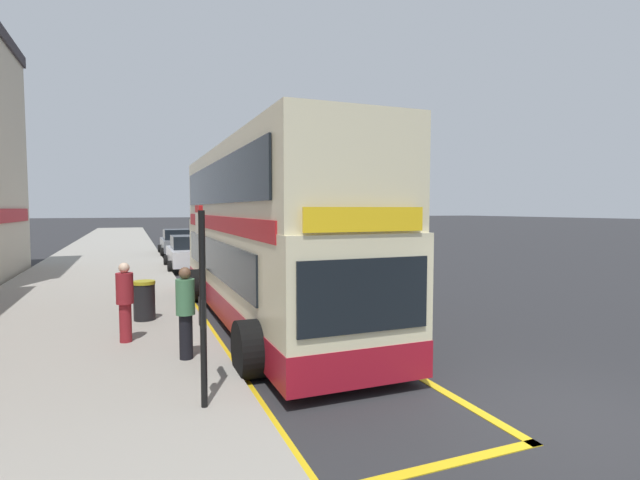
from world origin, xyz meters
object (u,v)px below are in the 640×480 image
pedestrian_further_back (186,309)px  litter_bin (144,300)px  bus_stop_sign (202,289)px  parked_car_black_across (212,227)px  parked_car_white_behind (229,231)px  pedestrian_waiting_near_sign (125,299)px  double_decker_bus (263,240)px  parked_car_white_kerbside (189,253)px  parked_car_grey_ahead (177,242)px

pedestrian_further_back → litter_bin: pedestrian_further_back is taller
bus_stop_sign → parked_car_black_across: (7.64, 47.57, -0.97)m
parked_car_white_behind → pedestrian_waiting_near_sign: 34.58m
double_decker_bus → litter_bin: bearing=171.1°
parked_car_black_across → pedestrian_further_back: bearing=-99.5°
parked_car_white_behind → pedestrian_waiting_near_sign: size_ratio=2.56×
double_decker_bus → pedestrian_waiting_near_sign: bearing=-156.1°
parked_car_white_behind → parked_car_black_across: bearing=86.8°
parked_car_white_kerbside → pedestrian_further_back: (-1.62, -14.16, 0.25)m
parked_car_white_kerbside → pedestrian_waiting_near_sign: bearing=80.2°
parked_car_grey_ahead → pedestrian_waiting_near_sign: pedestrian_waiting_near_sign is taller
bus_stop_sign → parked_car_grey_ahead: bearing=85.8°
bus_stop_sign → parked_car_black_across: size_ratio=0.66×
bus_stop_sign → parked_car_grey_ahead: 23.79m
bus_stop_sign → litter_bin: bus_stop_sign is taller
bus_stop_sign → parked_car_white_kerbside: 16.46m
bus_stop_sign → pedestrian_further_back: 2.30m
bus_stop_sign → pedestrian_further_back: (-0.00, 2.19, -0.71)m
parked_car_grey_ahead → pedestrian_further_back: size_ratio=2.50×
pedestrian_waiting_near_sign → litter_bin: pedestrian_waiting_near_sign is taller
bus_stop_sign → parked_car_grey_ahead: (1.73, 23.71, -0.97)m
parked_car_white_behind → pedestrian_further_back: pedestrian_further_back is taller
parked_car_grey_ahead → parked_car_white_behind: bearing=67.6°
bus_stop_sign → parked_car_black_across: bus_stop_sign is taller
parked_car_white_behind → parked_car_white_kerbside: (-5.94, -20.93, 0.00)m
parked_car_grey_ahead → parked_car_white_kerbside: same height
pedestrian_further_back → litter_bin: 3.59m
double_decker_bus → parked_car_black_across: bearing=82.8°
parked_car_grey_ahead → litter_bin: (-2.35, -18.01, -0.17)m
double_decker_bus → parked_car_black_across: double_decker_bus is taller
parked_car_grey_ahead → pedestrian_further_back: bearing=-93.7°
bus_stop_sign → double_decker_bus: bearing=66.5°
double_decker_bus → pedestrian_further_back: double_decker_bus is taller
double_decker_bus → litter_bin: size_ratio=11.82×
parked_car_white_behind → parked_car_black_across: size_ratio=1.00×
double_decker_bus → bus_stop_sign: double_decker_bus is taller
parked_car_grey_ahead → parked_car_white_kerbside: size_ratio=1.00×
bus_stop_sign → parked_car_grey_ahead: size_ratio=0.66×
double_decker_bus → bus_stop_sign: (-2.28, -5.25, -0.30)m
litter_bin → pedestrian_waiting_near_sign: bearing=-102.1°
parked_car_white_behind → parked_car_white_kerbside: bearing=-108.6°
double_decker_bus → parked_car_white_kerbside: size_ratio=2.72×
parked_car_white_behind → parked_car_white_kerbside: same height
parked_car_black_across → pedestrian_further_back: pedestrian_further_back is taller
parked_car_white_behind → pedestrian_further_back: (-7.57, -35.09, 0.25)m
bus_stop_sign → parked_car_white_kerbside: size_ratio=0.66×
parked_car_black_across → parked_car_white_behind: bearing=-90.4°
parked_car_black_across → parked_car_grey_ahead: 24.58m
pedestrian_waiting_near_sign → parked_car_white_kerbside: bearing=78.1°
pedestrian_further_back → parked_car_grey_ahead: bearing=85.4°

